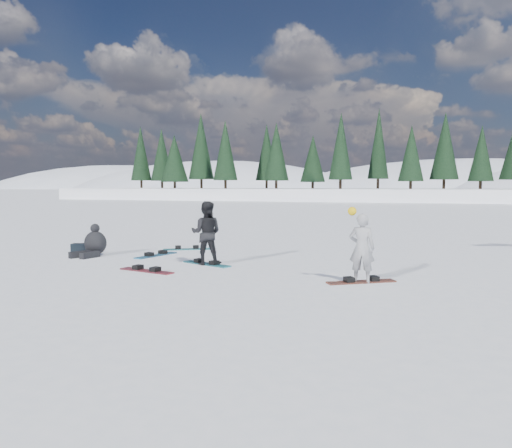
{
  "coord_description": "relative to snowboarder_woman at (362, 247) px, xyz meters",
  "views": [
    {
      "loc": [
        2.95,
        -10.85,
        2.07
      ],
      "look_at": [
        -0.74,
        0.79,
        1.1
      ],
      "focal_mm": 35.0,
      "sensor_mm": 36.0,
      "label": 1
    }
  ],
  "objects": [
    {
      "name": "alpine_backdrop",
      "position": [
        -13.65,
        189.43,
        -14.73
      ],
      "size": [
        412.5,
        227.0,
        53.2
      ],
      "color": "white",
      "rests_on": "ground"
    },
    {
      "name": "gear_bag",
      "position": [
        -8.52,
        1.97,
        -0.6
      ],
      "size": [
        0.52,
        0.42,
        0.3
      ],
      "primitive_type": "cube",
      "rotation": [
        0.0,
        0.0,
        0.3
      ],
      "color": "black",
      "rests_on": "ground"
    },
    {
      "name": "snowboard_loose_a",
      "position": [
        -6.09,
        2.22,
        -0.74
      ],
      "size": [
        0.66,
        1.52,
        0.03
      ],
      "primitive_type": "cube",
      "rotation": [
        0.0,
        0.0,
        1.31
      ],
      "color": "#1C6B9C",
      "rests_on": "ground"
    },
    {
      "name": "ground",
      "position": [
        -1.92,
        0.26,
        -0.75
      ],
      "size": [
        420.0,
        420.0,
        0.0
      ],
      "primitive_type": "plane",
      "color": "white",
      "rests_on": "ground"
    },
    {
      "name": "seated_rider",
      "position": [
        -7.82,
        1.71,
        -0.39
      ],
      "size": [
        0.82,
        1.19,
        0.93
      ],
      "rotation": [
        0.0,
        0.0,
        -0.35
      ],
      "color": "black",
      "rests_on": "ground"
    },
    {
      "name": "snowboard_loose_b",
      "position": [
        -5.02,
        -0.18,
        -0.74
      ],
      "size": [
        1.52,
        0.63,
        0.03
      ],
      "primitive_type": "cube",
      "rotation": [
        0.0,
        0.0,
        -0.24
      ],
      "color": "maroon",
      "rests_on": "ground"
    },
    {
      "name": "snowboard_man",
      "position": [
        -4.06,
        1.2,
        -0.74
      ],
      "size": [
        1.49,
        0.83,
        0.03
      ],
      "primitive_type": "cube",
      "rotation": [
        0.0,
        0.0,
        -0.39
      ],
      "color": "#187887",
      "rests_on": "ground"
    },
    {
      "name": "snowboard_woman",
      "position": [
        0.0,
        0.0,
        -0.74
      ],
      "size": [
        1.43,
        1.01,
        0.03
      ],
      "primitive_type": "cube",
      "rotation": [
        0.0,
        0.0,
        0.54
      ],
      "color": "maroon",
      "rests_on": "ground"
    },
    {
      "name": "snowboard_loose_c",
      "position": [
        -5.83,
        3.74,
        -0.74
      ],
      "size": [
        1.46,
        0.93,
        0.03
      ],
      "primitive_type": "cube",
      "rotation": [
        0.0,
        0.0,
        0.47
      ],
      "color": "teal",
      "rests_on": "ground"
    },
    {
      "name": "snowboarder_man",
      "position": [
        -4.06,
        1.2,
        0.07
      ],
      "size": [
        0.91,
        0.78,
        1.64
      ],
      "primitive_type": "imported",
      "rotation": [
        0.0,
        0.0,
        3.36
      ],
      "color": "black",
      "rests_on": "ground"
    },
    {
      "name": "snowboarder_woman",
      "position": [
        0.0,
        0.0,
        0.0
      ],
      "size": [
        0.56,
        0.39,
        1.61
      ],
      "rotation": [
        0.0,
        0.0,
        3.12
      ],
      "color": "#A9AAAF",
      "rests_on": "ground"
    }
  ]
}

